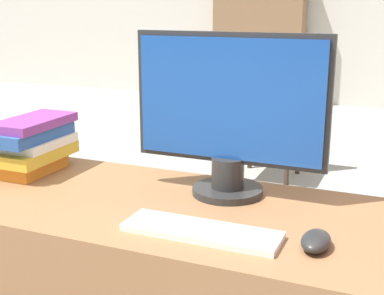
# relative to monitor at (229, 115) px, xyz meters

# --- Properties ---
(monitor) EXTENTS (0.55, 0.20, 0.45)m
(monitor) POSITION_rel_monitor_xyz_m (0.00, 0.00, 0.00)
(monitor) COLOR #282828
(monitor) RESTS_ON desk
(keyboard) EXTENTS (0.37, 0.11, 0.02)m
(keyboard) POSITION_rel_monitor_xyz_m (0.03, -0.29, -0.22)
(keyboard) COLOR white
(keyboard) RESTS_ON desk
(mouse) EXTENTS (0.06, 0.11, 0.04)m
(mouse) POSITION_rel_monitor_xyz_m (0.29, -0.26, -0.21)
(mouse) COLOR #262626
(mouse) RESTS_ON desk
(book_stack) EXTENTS (0.18, 0.29, 0.17)m
(book_stack) POSITION_rel_monitor_xyz_m (-0.64, -0.05, -0.14)
(book_stack) COLOR orange
(book_stack) RESTS_ON desk
(far_chair) EXTENTS (0.44, 0.44, 0.94)m
(far_chair) POSITION_rel_monitor_xyz_m (-0.49, 2.44, -0.46)
(far_chair) COLOR #38281E
(far_chair) RESTS_ON ground_plane
(bookshelf_far) EXTENTS (1.14, 0.32, 1.70)m
(bookshelf_far) POSITION_rel_monitor_xyz_m (-1.43, 5.35, -0.11)
(bookshelf_far) COLOR #846042
(bookshelf_far) RESTS_ON ground_plane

